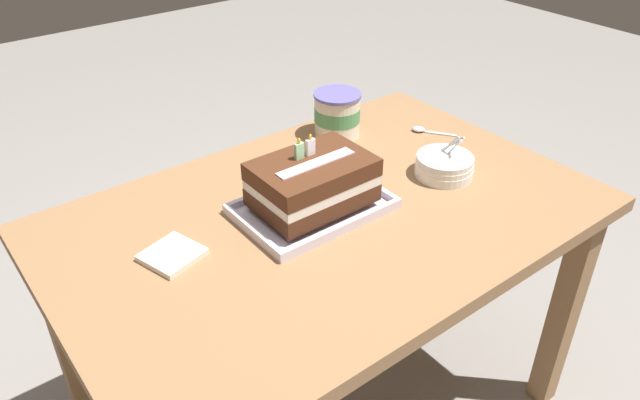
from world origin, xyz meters
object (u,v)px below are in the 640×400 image
(bowl_stack, at_px, (444,166))
(napkin_pile, at_px, (172,255))
(ice_cream_tub, at_px, (337,114))
(birthday_cake, at_px, (313,182))
(serving_spoon_near_tray, at_px, (422,130))
(foil_tray, at_px, (313,208))

(bowl_stack, relative_size, napkin_pile, 1.09)
(ice_cream_tub, relative_size, napkin_pile, 0.98)
(birthday_cake, height_order, ice_cream_tub, birthday_cake)
(birthday_cake, relative_size, ice_cream_tub, 1.98)
(birthday_cake, height_order, serving_spoon_near_tray, birthday_cake)
(napkin_pile, bearing_deg, foil_tray, -6.87)
(serving_spoon_near_tray, relative_size, napkin_pile, 0.86)
(ice_cream_tub, bearing_deg, bowl_stack, -78.18)
(foil_tray, height_order, bowl_stack, bowl_stack)
(ice_cream_tub, xyz_separation_m, napkin_pile, (-0.61, -0.22, -0.06))
(ice_cream_tub, bearing_deg, birthday_cake, -137.21)
(foil_tray, relative_size, napkin_pile, 2.53)
(foil_tray, distance_m, serving_spoon_near_tray, 0.50)
(foil_tray, relative_size, ice_cream_tub, 2.58)
(serving_spoon_near_tray, xyz_separation_m, napkin_pile, (-0.81, -0.09, 0.00))
(foil_tray, distance_m, birthday_cake, 0.07)
(ice_cream_tub, bearing_deg, serving_spoon_near_tray, -33.73)
(birthday_cake, bearing_deg, ice_cream_tub, 42.79)
(birthday_cake, xyz_separation_m, bowl_stack, (0.35, -0.07, -0.05))
(bowl_stack, distance_m, napkin_pile, 0.69)
(napkin_pile, bearing_deg, serving_spoon_near_tray, 6.22)
(foil_tray, height_order, birthday_cake, birthday_cake)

